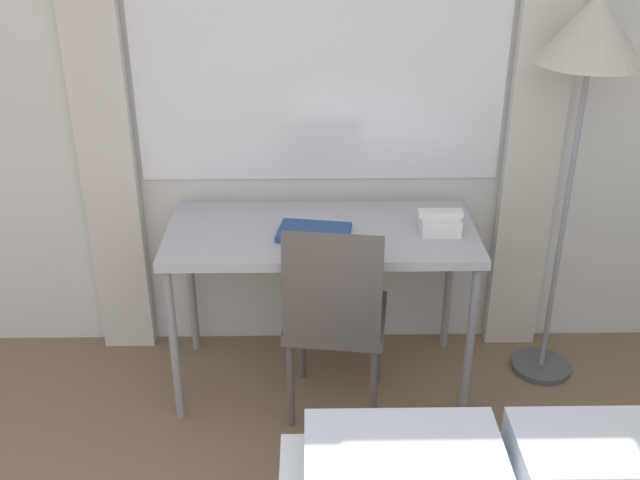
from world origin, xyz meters
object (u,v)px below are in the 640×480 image
at_px(desk_chair, 335,311).
at_px(standing_lamp, 591,50).
at_px(telephone, 440,222).
at_px(book, 314,232).
at_px(desk, 321,243).

xyz_separation_m(desk_chair, standing_lamp, (0.98, 0.30, 0.97)).
height_order(telephone, book, telephone).
relative_size(desk_chair, book, 2.84).
bearing_deg(book, telephone, 3.60).
bearing_deg(desk, telephone, -2.13).
bearing_deg(book, standing_lamp, 5.71).
height_order(desk_chair, book, desk_chair).
height_order(desk, book, book).
distance_m(desk, book, 0.09).
bearing_deg(desk_chair, book, 120.46).
bearing_deg(telephone, desk, 177.87).
bearing_deg(desk_chair, desk, 109.49).
bearing_deg(telephone, desk_chair, -152.57).
relative_size(desk, telephone, 7.09).
bearing_deg(desk_chair, telephone, 35.36).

